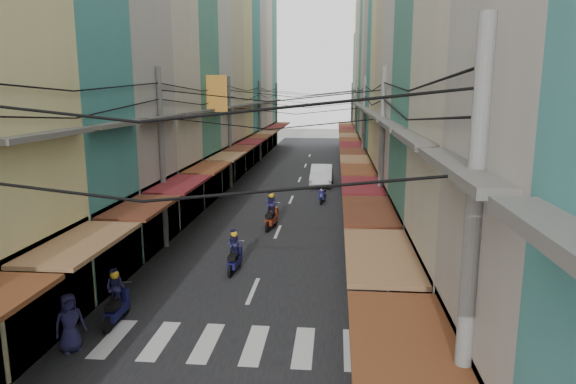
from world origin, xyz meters
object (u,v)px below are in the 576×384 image
Objects in this scene: white_car at (321,185)px; bicycle at (398,272)px; market_umbrella at (463,297)px; traffic_sign at (390,240)px.

white_car is 3.41× the size of bicycle.
bicycle is (3.65, -19.23, 0.00)m from white_car.
white_car is 26.99m from market_umbrella.
white_car is 1.81× the size of traffic_sign.
traffic_sign reaches higher than market_umbrella.
white_car is 2.38× the size of market_umbrella.
bicycle is at bearing -78.61° from white_car.
market_umbrella is (4.34, -26.57, 2.02)m from white_car.
traffic_sign reaches higher than white_car.
traffic_sign is at bearing -177.68° from bicycle.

